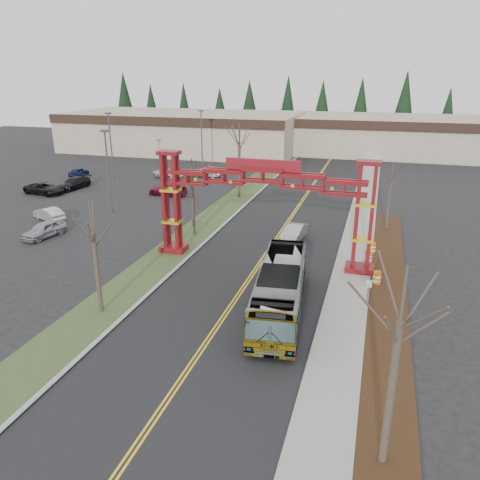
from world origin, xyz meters
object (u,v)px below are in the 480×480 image
at_px(parked_car_far_b, 168,174).
at_px(bare_tree_median_far, 239,143).
at_px(gateway_arch, 262,192).
at_px(retail_building_east, 389,135).
at_px(parked_car_near_a, 44,230).
at_px(parked_car_mid_b, 79,172).
at_px(bare_tree_right_near, 400,323).
at_px(bare_tree_right_far, 391,182).
at_px(parked_car_far_c, 74,183).
at_px(parked_car_mid_a, 168,190).
at_px(parked_car_near_c, 44,188).
at_px(bare_tree_median_mid, 192,179).
at_px(parked_car_near_b, 49,214).
at_px(barrel_mid, 368,257).
at_px(silver_sedan, 294,233).
at_px(transit_bus, 280,289).
at_px(parked_car_far_a, 206,172).
at_px(light_pole_near, 108,165).
at_px(barrel_north, 372,248).
at_px(barrel_south, 377,278).
at_px(bare_tree_median_near, 93,233).
at_px(street_sign, 368,288).
at_px(light_pole_mid, 111,141).

xyz_separation_m(parked_car_far_b, bare_tree_median_far, (13.48, -7.87, 6.19)).
bearing_deg(gateway_arch, retail_building_east, 80.83).
bearing_deg(parked_car_near_a, parked_car_mid_b, 129.08).
relative_size(bare_tree_right_near, bare_tree_right_far, 1.27).
bearing_deg(retail_building_east, parked_car_far_c, -133.11).
relative_size(parked_car_mid_a, parked_car_far_b, 1.04).
bearing_deg(parked_car_far_b, retail_building_east, -21.77).
relative_size(parked_car_near_a, parked_car_near_c, 0.82).
relative_size(parked_car_far_c, bare_tree_median_mid, 0.70).
height_order(parked_car_near_b, barrel_mid, parked_car_near_b).
bearing_deg(silver_sedan, transit_bus, -77.50).
relative_size(parked_car_far_a, parked_car_far_b, 0.93).
bearing_deg(parked_car_near_b, parked_car_far_b, -165.64).
relative_size(parked_car_far_b, parked_car_far_c, 0.94).
bearing_deg(parked_car_near_b, light_pole_near, 157.55).
xyz_separation_m(retail_building_east, parked_car_near_c, (-42.84, -47.55, -2.75)).
bearing_deg(transit_bus, barrel_north, 60.01).
bearing_deg(barrel_north, parked_car_near_c, 166.60).
bearing_deg(barrel_mid, bare_tree_right_near, -86.25).
relative_size(parked_car_far_c, bare_tree_right_far, 0.77).
xyz_separation_m(parked_car_near_a, bare_tree_right_near, (31.51, -19.45, 5.68)).
height_order(gateway_arch, bare_tree_median_far, bare_tree_median_far).
relative_size(bare_tree_right_near, barrel_south, 7.97).
height_order(parked_car_near_a, parked_car_far_b, parked_car_near_a).
relative_size(parked_car_near_a, parked_car_near_b, 1.06).
relative_size(transit_bus, bare_tree_right_far, 1.76).
bearing_deg(light_pole_near, retail_building_east, 60.19).
distance_m(parked_car_near_c, light_pole_near, 14.45).
bearing_deg(parked_car_near_a, transit_bus, -7.70).
height_order(light_pole_near, barrel_north, light_pole_near).
bearing_deg(parked_car_far_c, bare_tree_median_near, -46.35).
distance_m(bare_tree_median_far, bare_tree_right_near, 43.45).
bearing_deg(parked_car_near_a, bare_tree_median_near, -29.94).
xyz_separation_m(gateway_arch, street_sign, (8.82, -5.94, -4.53)).
bearing_deg(bare_tree_median_near, parked_car_near_b, 135.61).
distance_m(bare_tree_right_far, street_sign, 18.27).
bearing_deg(bare_tree_right_far, retail_building_east, 90.00).
bearing_deg(bare_tree_right_far, bare_tree_median_near, -127.42).
bearing_deg(silver_sedan, street_sign, -53.24).
bearing_deg(retail_building_east, bare_tree_median_far, -113.27).
bearing_deg(parked_car_mid_a, light_pole_mid, -114.90).
distance_m(parked_car_far_a, street_sign, 44.34).
xyz_separation_m(parked_car_far_b, street_sign, (30.30, -33.91, 0.76)).
bearing_deg(bare_tree_right_near, street_sign, 94.99).
distance_m(bare_tree_median_mid, bare_tree_right_near, 30.23).
relative_size(gateway_arch, bare_tree_median_mid, 2.43).
distance_m(silver_sedan, bare_tree_median_mid, 10.85).
height_order(parked_car_near_a, bare_tree_right_far, bare_tree_right_far).
relative_size(transit_bus, parked_car_near_a, 2.68).
distance_m(transit_bus, parked_car_far_a, 43.48).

